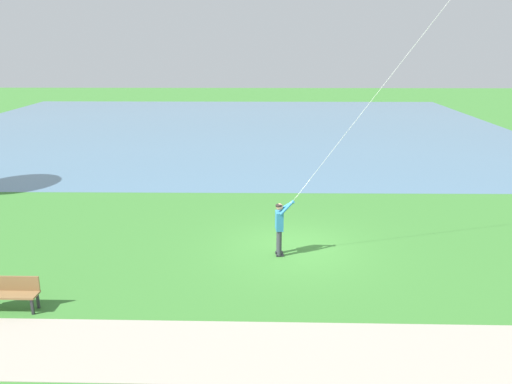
% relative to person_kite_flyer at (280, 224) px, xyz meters
% --- Properties ---
extents(ground_plane, '(120.00, 120.00, 0.00)m').
position_rel_person_kite_flyer_xyz_m(ground_plane, '(0.48, -0.50, -1.05)').
color(ground_plane, '#3D7F33').
extents(lake_water, '(36.00, 44.00, 0.01)m').
position_rel_person_kite_flyer_xyz_m(lake_water, '(24.91, 3.50, -1.04)').
color(lake_water, teal).
rests_on(lake_water, ground).
extents(walkway_path, '(2.81, 32.03, 0.02)m').
position_rel_person_kite_flyer_xyz_m(walkway_path, '(-5.31, 1.50, -1.04)').
color(walkway_path, '#ADA393').
rests_on(walkway_path, ground).
extents(person_kite_flyer, '(0.52, 0.62, 1.83)m').
position_rel_person_kite_flyer_xyz_m(person_kite_flyer, '(0.00, 0.00, 0.00)').
color(person_kite_flyer, '#232328').
rests_on(person_kite_flyer, ground).
extents(park_bench_near_walkway, '(0.46, 1.51, 0.88)m').
position_rel_person_kite_flyer_xyz_m(park_bench_near_walkway, '(-3.57, 6.98, -0.54)').
color(park_bench_near_walkway, olive).
rests_on(park_bench_near_walkway, ground).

